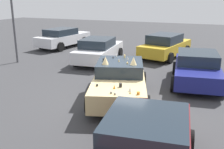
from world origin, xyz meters
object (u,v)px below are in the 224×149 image
parked_sedan_behind_left (165,46)px  lot_lamp_post (12,12)px  art_car_decorated (120,80)px  parked_sedan_behind_right (197,68)px  parked_sedan_far_left (99,50)px  parked_sedan_row_back_center (63,38)px

parked_sedan_behind_left → lot_lamp_post: lot_lamp_post is taller
art_car_decorated → parked_sedan_behind_right: 3.83m
parked_sedan_behind_right → parked_sedan_behind_left: size_ratio=0.94×
art_car_decorated → lot_lamp_post: (2.97, 7.49, 2.15)m
parked_sedan_far_left → parked_sedan_row_back_center: bearing=48.5°
art_car_decorated → parked_sedan_row_back_center: 11.05m
parked_sedan_behind_right → parked_sedan_far_left: bearing=-117.2°
parked_sedan_far_left → lot_lamp_post: bearing=107.5°
art_car_decorated → parked_sedan_row_back_center: (8.04, 7.57, 0.03)m
parked_sedan_row_back_center → parked_sedan_far_left: size_ratio=1.04×
parked_sedan_row_back_center → parked_sedan_far_left: parked_sedan_row_back_center is taller
parked_sedan_row_back_center → parked_sedan_behind_left: (-0.47, -7.77, 0.01)m
parked_sedan_behind_right → lot_lamp_post: lot_lamp_post is taller
parked_sedan_behind_right → parked_sedan_behind_left: bearing=-161.6°
parked_sedan_far_left → lot_lamp_post: (-1.89, 4.37, 2.14)m
parked_sedan_behind_left → parked_sedan_row_back_center: bearing=98.7°
parked_sedan_behind_right → parked_sedan_far_left: size_ratio=0.96×
art_car_decorated → parked_sedan_behind_left: art_car_decorated is taller
art_car_decorated → parked_sedan_behind_left: bearing=160.4°
lot_lamp_post → art_car_decorated: bearing=-111.6°
art_car_decorated → lot_lamp_post: bearing=-129.7°
art_car_decorated → parked_sedan_behind_right: bearing=120.9°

